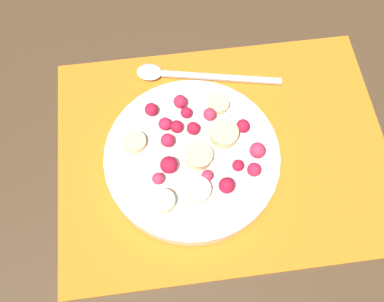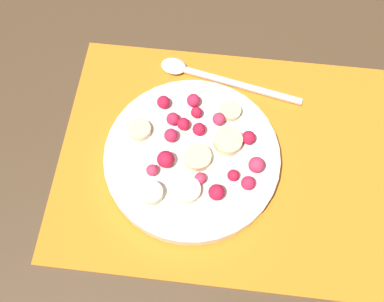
% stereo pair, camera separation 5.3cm
% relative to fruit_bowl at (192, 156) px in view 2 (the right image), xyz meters
% --- Properties ---
extents(ground_plane, '(3.00, 3.00, 0.00)m').
position_rel_fruit_bowl_xyz_m(ground_plane, '(0.04, 0.01, -0.02)').
color(ground_plane, '#4C3823').
extents(placemat, '(0.44, 0.33, 0.01)m').
position_rel_fruit_bowl_xyz_m(placemat, '(0.04, 0.01, -0.02)').
color(placemat, orange).
rests_on(placemat, ground_plane).
extents(fruit_bowl, '(0.22, 0.22, 0.05)m').
position_rel_fruit_bowl_xyz_m(fruit_bowl, '(0.00, 0.00, 0.00)').
color(fruit_bowl, white).
rests_on(fruit_bowl, placemat).
extents(spoon, '(0.21, 0.06, 0.01)m').
position_rel_fruit_bowl_xyz_m(spoon, '(-0.00, 0.13, -0.01)').
color(spoon, silver).
rests_on(spoon, placemat).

